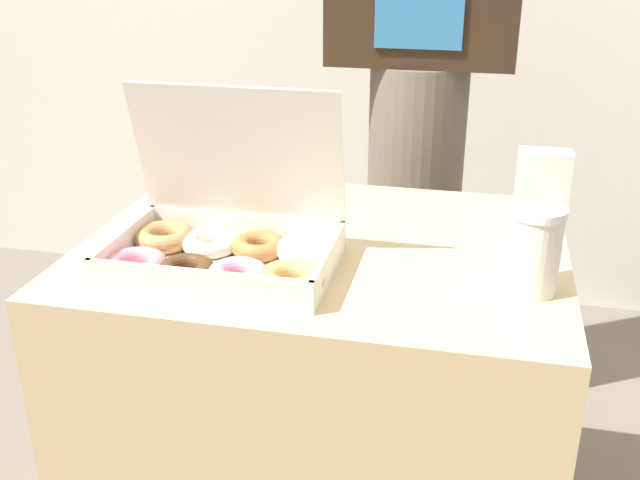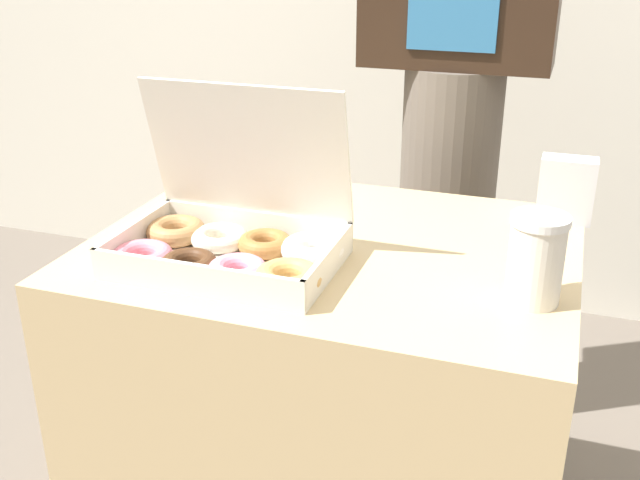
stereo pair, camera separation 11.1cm
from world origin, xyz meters
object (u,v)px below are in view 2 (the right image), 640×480
(donut_box, at_px, (233,240))
(napkin_holder, at_px, (566,190))
(person_customer, at_px, (457,55))
(coffee_cup, at_px, (536,259))

(donut_box, xyz_separation_m, napkin_holder, (0.49, 0.36, 0.02))
(napkin_holder, distance_m, person_customer, 0.49)
(donut_box, distance_m, person_customer, 0.79)
(donut_box, relative_size, napkin_holder, 3.11)
(donut_box, height_order, napkin_holder, donut_box)
(donut_box, height_order, person_customer, person_customer)
(coffee_cup, bearing_deg, person_customer, 108.40)
(donut_box, xyz_separation_m, coffee_cup, (0.46, 0.02, 0.03))
(coffee_cup, bearing_deg, napkin_holder, 85.05)
(donut_box, bearing_deg, coffee_cup, 2.10)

